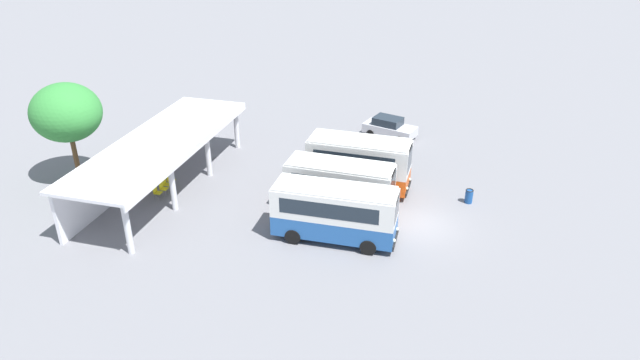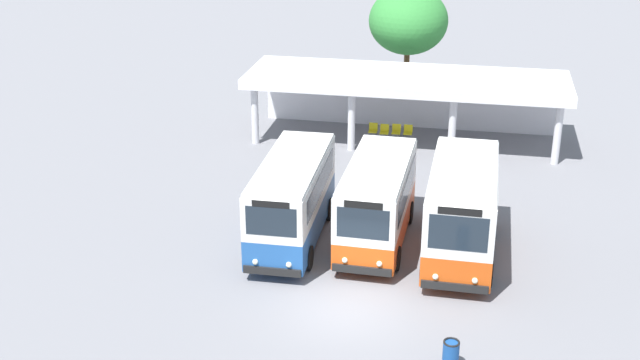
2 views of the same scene
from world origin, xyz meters
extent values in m
plane|color=slate|center=(0.00, 0.00, 0.00)|extent=(180.00, 180.00, 0.00)
cylinder|color=black|center=(-1.79, 2.45, 0.45)|extent=(0.24, 0.90, 0.90)
cylinder|color=black|center=(-3.83, 2.42, 0.45)|extent=(0.24, 0.90, 0.90)
cylinder|color=black|center=(-1.86, 6.66, 0.45)|extent=(0.24, 0.90, 0.90)
cylinder|color=black|center=(-3.90, 6.63, 0.45)|extent=(0.24, 0.90, 0.90)
cube|color=#23569E|center=(-2.84, 4.54, 0.96)|extent=(2.26, 6.83, 1.16)
cube|color=silver|center=(-2.84, 4.54, 2.34)|extent=(2.26, 6.83, 1.61)
cube|color=silver|center=(-2.84, 4.54, 3.21)|extent=(2.20, 6.63, 0.12)
cube|color=black|center=(-2.78, 1.11, 0.52)|extent=(2.04, 0.14, 0.28)
cube|color=#1E2833|center=(-2.78, 1.16, 2.39)|extent=(1.76, 0.08, 1.05)
cube|color=black|center=(-2.78, 1.16, 3.03)|extent=(1.29, 0.07, 0.24)
cube|color=#1E2833|center=(-1.78, 4.66, 2.39)|extent=(0.14, 5.44, 0.89)
cube|color=#1E2833|center=(-3.91, 4.62, 2.39)|extent=(0.14, 5.44, 0.89)
sphere|color=#EAEACC|center=(-2.19, 1.13, 0.83)|extent=(0.20, 0.20, 0.20)
sphere|color=#EAEACC|center=(-3.37, 1.11, 0.83)|extent=(0.20, 0.20, 0.20)
cylinder|color=black|center=(1.30, 3.02, 0.45)|extent=(0.24, 0.90, 0.90)
cylinder|color=black|center=(-0.79, 3.07, 0.45)|extent=(0.24, 0.90, 0.90)
cylinder|color=black|center=(1.39, 7.00, 0.45)|extent=(0.24, 0.90, 0.90)
cylinder|color=black|center=(-0.70, 7.04, 0.45)|extent=(0.24, 0.90, 0.90)
cube|color=#D14C14|center=(0.30, 5.03, 0.88)|extent=(2.34, 6.46, 0.99)
cube|color=silver|center=(0.30, 5.03, 2.22)|extent=(2.34, 6.46, 1.70)
cube|color=silver|center=(0.30, 5.03, 3.14)|extent=(2.27, 6.27, 0.12)
cube|color=black|center=(0.23, 1.80, 0.52)|extent=(2.08, 0.15, 0.28)
cube|color=#1E2833|center=(0.23, 1.84, 2.27)|extent=(1.80, 0.09, 1.11)
cube|color=black|center=(0.23, 1.84, 2.96)|extent=(1.32, 0.08, 0.24)
cube|color=#1E2833|center=(1.39, 5.11, 2.27)|extent=(0.16, 5.13, 0.94)
cube|color=#1E2833|center=(-0.78, 5.16, 2.27)|extent=(0.16, 5.13, 0.94)
sphere|color=#EAEACC|center=(0.83, 1.79, 0.83)|extent=(0.20, 0.20, 0.20)
sphere|color=#EAEACC|center=(-0.38, 1.82, 0.83)|extent=(0.20, 0.20, 0.20)
cylinder|color=black|center=(4.55, 2.51, 0.45)|extent=(0.23, 0.90, 0.90)
cylinder|color=black|center=(2.30, 2.53, 0.45)|extent=(0.23, 0.90, 0.90)
cylinder|color=black|center=(4.59, 6.54, 0.45)|extent=(0.23, 0.90, 0.90)
cylinder|color=black|center=(2.35, 6.56, 0.45)|extent=(0.23, 0.90, 0.90)
cube|color=#D14C14|center=(3.45, 4.54, 0.94)|extent=(2.42, 6.52, 1.11)
cube|color=silver|center=(3.45, 4.54, 2.43)|extent=(2.42, 6.52, 1.87)
cube|color=silver|center=(3.45, 4.54, 3.43)|extent=(2.34, 6.33, 0.12)
cube|color=black|center=(3.41, 1.26, 0.52)|extent=(2.23, 0.12, 0.28)
cube|color=#1E2833|center=(3.41, 1.30, 2.48)|extent=(1.92, 0.07, 1.22)
cube|color=black|center=(3.41, 1.30, 3.25)|extent=(1.41, 0.07, 0.24)
cube|color=#1E2833|center=(4.61, 4.62, 2.48)|extent=(0.10, 5.20, 1.03)
cube|color=#1E2833|center=(2.29, 4.65, 2.48)|extent=(0.10, 5.20, 1.03)
sphere|color=#EAEACC|center=(4.06, 1.26, 0.83)|extent=(0.20, 0.20, 0.20)
sphere|color=#EAEACC|center=(2.77, 1.27, 0.83)|extent=(0.20, 0.20, 0.20)
cylinder|color=silver|center=(-7.11, 14.77, 1.60)|extent=(0.36, 0.36, 3.20)
cylinder|color=silver|center=(-2.23, 14.77, 1.60)|extent=(0.36, 0.36, 3.20)
cylinder|color=silver|center=(2.65, 14.77, 1.60)|extent=(0.36, 0.36, 3.20)
cylinder|color=silver|center=(7.53, 14.77, 1.60)|extent=(0.36, 0.36, 3.20)
cube|color=white|center=(0.21, 18.93, 1.60)|extent=(15.44, 0.20, 3.20)
cube|color=white|center=(0.21, 16.75, 3.30)|extent=(15.94, 5.06, 0.20)
cube|color=white|center=(0.21, 14.27, 3.06)|extent=(15.94, 0.10, 0.28)
cylinder|color=slate|center=(-1.20, 16.22, 0.22)|extent=(0.03, 0.03, 0.44)
cylinder|color=slate|center=(-1.55, 16.22, 0.22)|extent=(0.03, 0.03, 0.44)
cylinder|color=slate|center=(-1.20, 16.58, 0.22)|extent=(0.03, 0.03, 0.44)
cylinder|color=slate|center=(-1.55, 16.57, 0.22)|extent=(0.03, 0.03, 0.44)
cube|color=yellow|center=(-1.37, 16.40, 0.46)|extent=(0.44, 0.44, 0.04)
cube|color=yellow|center=(-1.37, 16.60, 0.66)|extent=(0.44, 0.04, 0.40)
cylinder|color=slate|center=(-0.60, 16.13, 0.22)|extent=(0.03, 0.03, 0.44)
cylinder|color=slate|center=(-0.95, 16.13, 0.22)|extent=(0.03, 0.03, 0.44)
cylinder|color=slate|center=(-0.60, 16.48, 0.22)|extent=(0.03, 0.03, 0.44)
cylinder|color=slate|center=(-0.96, 16.48, 0.22)|extent=(0.03, 0.03, 0.44)
cube|color=yellow|center=(-0.78, 16.31, 0.46)|extent=(0.44, 0.44, 0.04)
cube|color=yellow|center=(-0.78, 16.51, 0.66)|extent=(0.44, 0.04, 0.40)
cylinder|color=slate|center=(-0.01, 16.25, 0.22)|extent=(0.03, 0.03, 0.44)
cylinder|color=slate|center=(-0.36, 16.25, 0.22)|extent=(0.03, 0.03, 0.44)
cylinder|color=slate|center=(-0.01, 16.61, 0.22)|extent=(0.03, 0.03, 0.44)
cylinder|color=slate|center=(-0.36, 16.60, 0.22)|extent=(0.03, 0.03, 0.44)
cube|color=yellow|center=(-0.19, 16.43, 0.46)|extent=(0.44, 0.44, 0.04)
cube|color=yellow|center=(-0.19, 16.63, 0.66)|extent=(0.44, 0.04, 0.40)
cylinder|color=slate|center=(0.58, 16.27, 0.22)|extent=(0.03, 0.03, 0.44)
cylinder|color=slate|center=(0.23, 16.27, 0.22)|extent=(0.03, 0.03, 0.44)
cylinder|color=slate|center=(0.58, 16.62, 0.22)|extent=(0.03, 0.03, 0.44)
cylinder|color=slate|center=(0.23, 16.62, 0.22)|extent=(0.03, 0.03, 0.44)
cube|color=yellow|center=(0.41, 16.45, 0.46)|extent=(0.44, 0.44, 0.04)
cube|color=yellow|center=(0.41, 16.65, 0.66)|extent=(0.44, 0.04, 0.40)
cylinder|color=brown|center=(-0.36, 22.93, 1.59)|extent=(0.32, 0.32, 3.18)
ellipsoid|color=#338438|center=(-0.36, 22.93, 4.84)|extent=(4.43, 4.43, 3.77)
cylinder|color=#19478C|center=(3.48, -2.54, 0.42)|extent=(0.48, 0.48, 0.85)
torus|color=black|center=(3.48, -2.54, 0.87)|extent=(0.49, 0.49, 0.06)
camera|label=1|loc=(-29.06, -1.95, 17.55)|focal=31.95mm
camera|label=2|loc=(3.61, -22.80, 14.24)|focal=45.95mm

